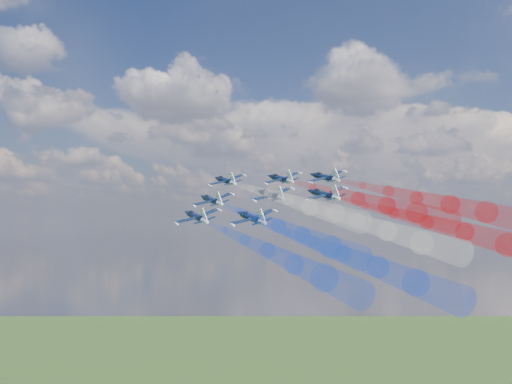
% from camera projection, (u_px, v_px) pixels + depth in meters
% --- Properties ---
extents(jet_lead, '(17.39, 17.13, 9.24)m').
position_uv_depth(jet_lead, '(226.00, 181.00, 158.83)').
color(jet_lead, black).
extents(trail_lead, '(43.15, 36.61, 15.87)m').
position_uv_depth(trail_lead, '(288.00, 200.00, 130.99)').
color(trail_lead, white).
extents(jet_inner_left, '(17.39, 17.13, 9.24)m').
position_uv_depth(jet_inner_left, '(212.00, 200.00, 145.03)').
color(jet_inner_left, black).
extents(trail_inner_left, '(43.15, 36.61, 15.87)m').
position_uv_depth(trail_inner_left, '(279.00, 226.00, 117.20)').
color(trail_inner_left, blue).
extents(jet_inner_right, '(17.39, 17.13, 9.24)m').
position_uv_depth(jet_inner_right, '(281.00, 179.00, 153.41)').
color(jet_inner_right, black).
extents(trail_inner_right, '(43.15, 36.61, 15.87)m').
position_uv_depth(trail_inner_right, '(359.00, 198.00, 125.57)').
color(trail_inner_right, red).
extents(jet_outer_left, '(17.39, 17.13, 9.24)m').
position_uv_depth(jet_outer_left, '(197.00, 217.00, 131.02)').
color(jet_outer_left, black).
extents(trail_outer_left, '(43.15, 36.61, 15.87)m').
position_uv_depth(trail_outer_left, '(268.00, 251.00, 103.18)').
color(trail_outer_left, blue).
extents(jet_center_third, '(17.39, 17.13, 9.24)m').
position_uv_depth(jet_center_third, '(271.00, 195.00, 139.65)').
color(jet_center_third, black).
extents(trail_center_third, '(43.15, 36.61, 15.87)m').
position_uv_depth(trail_center_third, '(356.00, 221.00, 111.82)').
color(trail_center_third, white).
extents(jet_outer_right, '(17.39, 17.13, 9.24)m').
position_uv_depth(jet_outer_right, '(325.00, 177.00, 147.65)').
color(jet_outer_right, black).
extents(trail_outer_right, '(43.15, 36.61, 15.87)m').
position_uv_depth(trail_outer_right, '(417.00, 197.00, 119.81)').
color(trail_outer_right, red).
extents(jet_rear_left, '(17.39, 17.13, 9.24)m').
position_uv_depth(jet_rear_left, '(252.00, 218.00, 126.65)').
color(jet_rear_left, black).
extents(trail_rear_left, '(43.15, 36.61, 15.87)m').
position_uv_depth(trail_rear_left, '(342.00, 254.00, 98.81)').
color(trail_rear_left, blue).
extents(jet_rear_right, '(17.39, 17.13, 9.24)m').
position_uv_depth(jet_rear_right, '(324.00, 195.00, 134.39)').
color(jet_rear_right, black).
extents(trail_rear_right, '(43.15, 36.61, 15.87)m').
position_uv_depth(trail_rear_right, '(427.00, 222.00, 106.56)').
color(trail_rear_right, red).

